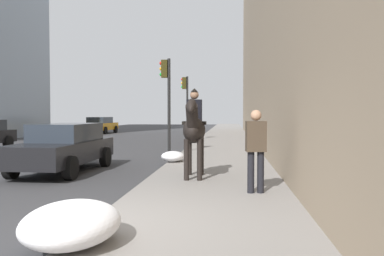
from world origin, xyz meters
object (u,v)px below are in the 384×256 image
pedestrian_greeting (256,145)px  traffic_light_far_curb (186,98)px  traffic_light_near_curb (167,91)px  car_far_lane (64,147)px  car_near_lane (101,125)px  mounted_horse_near (194,128)px

pedestrian_greeting → traffic_light_far_curb: (16.06, 3.20, 1.55)m
traffic_light_near_curb → car_far_lane: bearing=150.5°
car_near_lane → car_far_lane: bearing=-162.2°
car_near_lane → car_far_lane: size_ratio=0.98×
traffic_light_near_curb → traffic_light_far_curb: 8.39m
car_near_lane → traffic_light_near_curb: (-18.98, -8.82, 1.85)m
car_near_lane → traffic_light_far_curb: traffic_light_far_curb is taller
pedestrian_greeting → traffic_light_far_curb: size_ratio=0.43×
mounted_horse_near → traffic_light_near_curb: bearing=-166.0°
car_near_lane → pedestrian_greeting: bearing=-153.6°
pedestrian_greeting → traffic_light_near_curb: traffic_light_near_curb is taller
pedestrian_greeting → traffic_light_near_curb: bearing=15.0°
mounted_horse_near → pedestrian_greeting: 2.34m
mounted_horse_near → car_near_lane: 26.93m
car_far_lane → mounted_horse_near: bearing=70.1°
pedestrian_greeting → car_near_lane: (26.66, 11.85, -0.33)m
traffic_light_far_curb → mounted_horse_near: bearing=-172.9°
traffic_light_near_curb → traffic_light_far_curb: bearing=1.1°
pedestrian_greeting → car_far_lane: 6.44m
car_far_lane → traffic_light_near_curb: 5.27m
traffic_light_far_curb → traffic_light_near_curb: bearing=-178.9°
car_far_lane → pedestrian_greeting: bearing=59.4°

